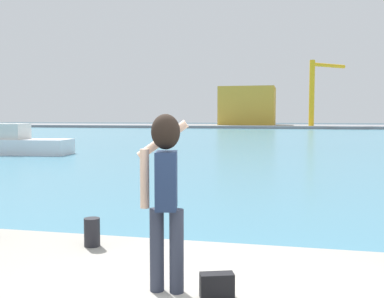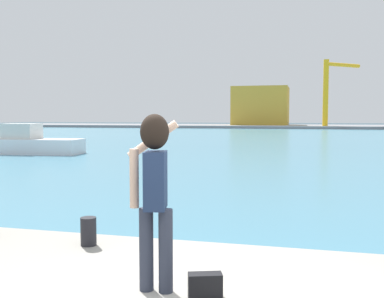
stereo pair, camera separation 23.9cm
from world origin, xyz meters
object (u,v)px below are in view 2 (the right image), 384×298
(port_crane, at_px, (330,86))
(boat_moored, at_px, (30,143))
(person_photographer, at_px, (154,184))
(harbor_bollard, at_px, (88,231))
(handbag, at_px, (205,286))
(warehouse_left, at_px, (261,106))

(port_crane, bearing_deg, boat_moored, -107.86)
(person_photographer, bearing_deg, boat_moored, 24.66)
(boat_moored, relative_size, port_crane, 0.51)
(person_photographer, bearing_deg, port_crane, -15.73)
(harbor_bollard, bearing_deg, handbag, -35.03)
(person_photographer, height_order, boat_moored, person_photographer)
(boat_moored, distance_m, port_crane, 68.56)
(boat_moored, bearing_deg, harbor_bollard, -59.06)
(harbor_bollard, distance_m, port_crane, 84.91)
(harbor_bollard, relative_size, port_crane, 0.03)
(person_photographer, relative_size, handbag, 5.44)
(person_photographer, bearing_deg, warehouse_left, -6.99)
(port_crane, bearing_deg, warehouse_left, 149.36)
(handbag, relative_size, port_crane, 0.03)
(harbor_bollard, bearing_deg, warehouse_left, 94.34)
(port_crane, bearing_deg, handbag, -93.28)
(handbag, bearing_deg, person_photographer, 173.58)
(handbag, height_order, boat_moored, boat_moored)
(harbor_bollard, relative_size, boat_moored, 0.06)
(handbag, bearing_deg, port_crane, 86.72)
(person_photographer, relative_size, port_crane, 0.14)
(harbor_bollard, xyz_separation_m, warehouse_left, (-7.01, 92.51, 3.74))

